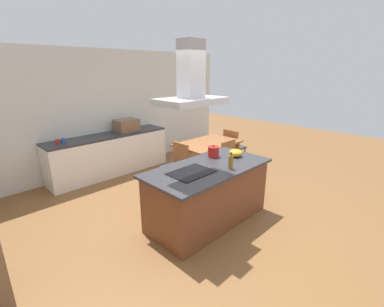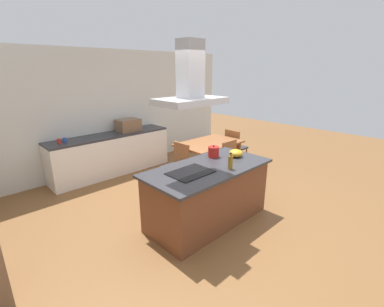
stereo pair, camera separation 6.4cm
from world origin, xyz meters
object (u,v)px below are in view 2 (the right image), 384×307
object	(u,v)px
range_hood	(190,84)
countertop_microwave	(128,125)
coffee_mug_blue	(65,140)
chair_facing_island	(233,160)
olive_oil_bottle	(230,162)
tea_kettle	(214,152)
cooktop	(191,172)
chair_at_left_end	(178,163)
chair_at_right_end	(234,145)
dining_table	(209,146)
mixing_bowl	(236,153)
coffee_mug_red	(59,141)

from	to	relation	value
range_hood	countertop_microwave	bearing A→B (deg)	75.24
coffee_mug_blue	chair_facing_island	size ratio (longest dim) A/B	0.10
olive_oil_bottle	range_hood	xyz separation A→B (m)	(-0.52, 0.29, 1.10)
tea_kettle	range_hood	world-z (taller)	range_hood
cooktop	chair_at_left_end	xyz separation A→B (m)	(0.87, 1.28, -0.40)
coffee_mug_blue	chair_at_left_end	size ratio (longest dim) A/B	0.10
tea_kettle	olive_oil_bottle	world-z (taller)	olive_oil_bottle
tea_kettle	coffee_mug_blue	size ratio (longest dim) A/B	2.60
cooktop	chair_at_right_end	world-z (taller)	cooktop
cooktop	chair_at_right_end	size ratio (longest dim) A/B	0.67
countertop_microwave	chair_at_right_end	distance (m)	2.57
cooktop	chair_facing_island	size ratio (longest dim) A/B	0.67
dining_table	range_hood	size ratio (longest dim) A/B	1.56
countertop_microwave	mixing_bowl	bearing A→B (deg)	-84.59
chair_at_right_end	range_hood	xyz separation A→B (m)	(-2.70, -1.28, 1.59)
coffee_mug_blue	range_hood	distance (m)	3.17
tea_kettle	coffee_mug_red	distance (m)	3.05
chair_at_right_end	chair_facing_island	bearing A→B (deg)	-143.99
olive_oil_bottle	coffee_mug_red	size ratio (longest dim) A/B	2.74
chair_at_left_end	chair_at_right_end	bearing A→B (deg)	0.00
coffee_mug_red	chair_facing_island	xyz separation A→B (m)	(2.56, -2.27, -0.44)
chair_at_left_end	range_hood	size ratio (longest dim) A/B	0.99
mixing_bowl	range_hood	size ratio (longest dim) A/B	0.25
chair_facing_island	chair_at_left_end	bearing A→B (deg)	143.99
coffee_mug_blue	chair_at_left_end	distance (m)	2.26
coffee_mug_blue	chair_at_right_end	bearing A→B (deg)	-25.39
range_hood	coffee_mug_red	bearing A→B (deg)	105.09
mixing_bowl	coffee_mug_red	size ratio (longest dim) A/B	2.50
cooktop	countertop_microwave	xyz separation A→B (m)	(0.76, 2.88, 0.13)
coffee_mug_red	coffee_mug_blue	size ratio (longest dim) A/B	1.00
dining_table	chair_at_right_end	size ratio (longest dim) A/B	1.57
chair_facing_island	cooktop	bearing A→B (deg)	-160.92
mixing_bowl	coffee_mug_red	world-z (taller)	mixing_bowl
coffee_mug_blue	coffee_mug_red	bearing A→B (deg)	177.48
coffee_mug_blue	dining_table	size ratio (longest dim) A/B	0.06
coffee_mug_blue	range_hood	xyz separation A→B (m)	(0.67, -2.88, 1.16)
mixing_bowl	chair_at_left_end	distance (m)	1.37
coffee_mug_red	chair_facing_island	bearing A→B (deg)	-41.56
cooktop	tea_kettle	distance (m)	0.81
chair_at_right_end	chair_at_left_end	distance (m)	1.83
chair_facing_island	dining_table	bearing A→B (deg)	90.00
tea_kettle	countertop_microwave	bearing A→B (deg)	90.08
chair_at_left_end	tea_kettle	bearing A→B (deg)	-95.69
coffee_mug_red	range_hood	xyz separation A→B (m)	(0.78, -2.88, 1.16)
dining_table	chair_at_left_end	xyz separation A→B (m)	(-0.92, 0.00, -0.16)
cooktop	tea_kettle	world-z (taller)	tea_kettle
dining_table	mixing_bowl	bearing A→B (deg)	-120.25
cooktop	range_hood	size ratio (longest dim) A/B	0.67
mixing_bowl	chair_facing_island	distance (m)	1.07
mixing_bowl	coffee_mug_blue	xyz separation A→B (m)	(-1.70, 2.88, -0.02)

